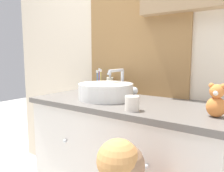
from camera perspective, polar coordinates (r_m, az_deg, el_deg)
wall_back at (r=1.71m, az=10.03°, el=10.89°), size 3.20×0.18×2.50m
vanity_counter at (r=1.61m, az=3.73°, el=-19.73°), size 1.30×0.60×0.90m
sink_basin at (r=1.53m, az=-1.49°, el=-1.24°), size 0.38×0.44×0.20m
toothbrush_holder at (r=1.84m, az=-3.46°, el=-0.02°), size 0.08×0.08×0.20m
soap_dispenser at (r=1.81m, az=-0.53°, el=0.41°), size 0.06×0.06×0.16m
teddy_bear at (r=1.17m, az=25.58°, el=-3.62°), size 0.09×0.08×0.17m
drinking_cup at (r=1.20m, az=5.28°, el=-4.53°), size 0.08×0.08×0.08m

